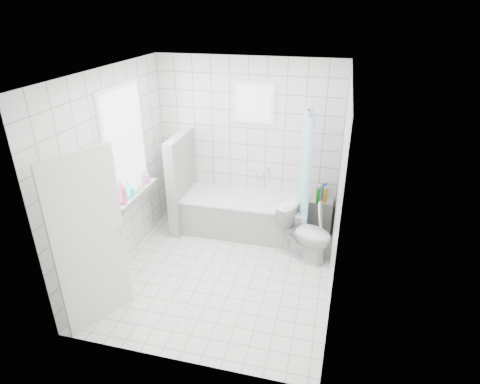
# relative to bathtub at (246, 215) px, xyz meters

# --- Properties ---
(ground) EXTENTS (3.00, 3.00, 0.00)m
(ground) POSITION_rel_bathtub_xyz_m (-0.07, -1.12, -0.29)
(ground) COLOR white
(ground) RESTS_ON ground
(ceiling) EXTENTS (3.00, 3.00, 0.00)m
(ceiling) POSITION_rel_bathtub_xyz_m (-0.07, -1.12, 2.31)
(ceiling) COLOR white
(ceiling) RESTS_ON ground
(wall_back) EXTENTS (2.80, 0.02, 2.60)m
(wall_back) POSITION_rel_bathtub_xyz_m (-0.07, 0.38, 1.01)
(wall_back) COLOR white
(wall_back) RESTS_ON ground
(wall_front) EXTENTS (2.80, 0.02, 2.60)m
(wall_front) POSITION_rel_bathtub_xyz_m (-0.07, -2.62, 1.01)
(wall_front) COLOR white
(wall_front) RESTS_ON ground
(wall_left) EXTENTS (0.02, 3.00, 2.60)m
(wall_left) POSITION_rel_bathtub_xyz_m (-1.47, -1.12, 1.01)
(wall_left) COLOR white
(wall_left) RESTS_ON ground
(wall_right) EXTENTS (0.02, 3.00, 2.60)m
(wall_right) POSITION_rel_bathtub_xyz_m (1.33, -1.12, 1.01)
(wall_right) COLOR white
(wall_right) RESTS_ON ground
(window_left) EXTENTS (0.01, 0.90, 1.40)m
(window_left) POSITION_rel_bathtub_xyz_m (-1.42, -0.82, 1.31)
(window_left) COLOR white
(window_left) RESTS_ON wall_left
(window_back) EXTENTS (0.50, 0.01, 0.50)m
(window_back) POSITION_rel_bathtub_xyz_m (0.03, 0.33, 1.66)
(window_back) COLOR white
(window_back) RESTS_ON wall_back
(window_sill) EXTENTS (0.18, 1.02, 0.08)m
(window_sill) POSITION_rel_bathtub_xyz_m (-1.38, -0.82, 0.57)
(window_sill) COLOR white
(window_sill) RESTS_ON wall_left
(door) EXTENTS (0.38, 0.74, 2.00)m
(door) POSITION_rel_bathtub_xyz_m (-1.14, -2.24, 0.71)
(door) COLOR silver
(door) RESTS_ON ground
(bathtub) EXTENTS (1.89, 0.77, 0.58)m
(bathtub) POSITION_rel_bathtub_xyz_m (0.00, 0.00, 0.00)
(bathtub) COLOR white
(bathtub) RESTS_ON ground
(partition_wall) EXTENTS (0.15, 0.85, 1.50)m
(partition_wall) POSITION_rel_bathtub_xyz_m (-1.01, -0.05, 0.46)
(partition_wall) COLOR white
(partition_wall) RESTS_ON ground
(tiled_ledge) EXTENTS (0.40, 0.24, 0.55)m
(tiled_ledge) POSITION_rel_bathtub_xyz_m (1.10, 0.25, -0.02)
(tiled_ledge) COLOR white
(tiled_ledge) RESTS_ON ground
(toilet) EXTENTS (0.86, 0.69, 0.77)m
(toilet) POSITION_rel_bathtub_xyz_m (0.96, -0.47, 0.09)
(toilet) COLOR white
(toilet) RESTS_ON ground
(curtain_rod) EXTENTS (0.02, 0.80, 0.02)m
(curtain_rod) POSITION_rel_bathtub_xyz_m (0.88, -0.02, 1.71)
(curtain_rod) COLOR silver
(curtain_rod) RESTS_ON wall_back
(shower_curtain) EXTENTS (0.14, 0.48, 1.78)m
(shower_curtain) POSITION_rel_bathtub_xyz_m (0.88, -0.16, 0.81)
(shower_curtain) COLOR #48B2D3
(shower_curtain) RESTS_ON curtain_rod
(tub_faucet) EXTENTS (0.18, 0.06, 0.06)m
(tub_faucet) POSITION_rel_bathtub_xyz_m (0.10, 0.33, 0.56)
(tub_faucet) COLOR silver
(tub_faucet) RESTS_ON wall_back
(sill_bottles) EXTENTS (0.16, 0.81, 0.32)m
(sill_bottles) POSITION_rel_bathtub_xyz_m (-1.37, -0.91, 0.74)
(sill_bottles) COLOR pink
(sill_bottles) RESTS_ON window_sill
(ledge_bottles) EXTENTS (0.16, 0.19, 0.27)m
(ledge_bottles) POSITION_rel_bathtub_xyz_m (1.11, 0.23, 0.38)
(ledge_bottles) COLOR #DF481A
(ledge_bottles) RESTS_ON tiled_ledge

